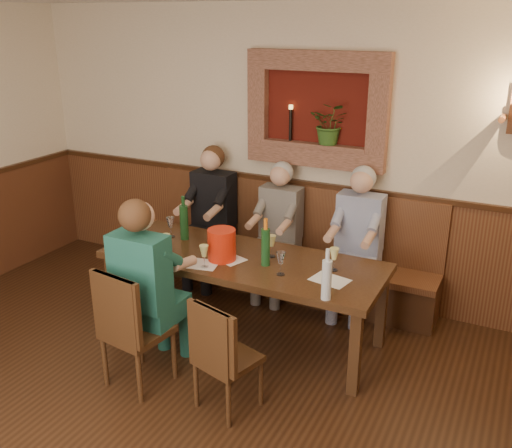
{
  "coord_description": "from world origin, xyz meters",
  "views": [
    {
      "loc": [
        2.07,
        -2.06,
        2.66
      ],
      "look_at": [
        0.1,
        1.9,
        1.05
      ],
      "focal_mm": 40.0,
      "sensor_mm": 36.0,
      "label": 1
    }
  ],
  "objects_px": {
    "dining_table": "(243,265)",
    "spittoon_bucket": "(222,245)",
    "person_chair_front": "(150,302)",
    "wine_bottle_green_a": "(266,246)",
    "person_bench_right": "(355,256)",
    "person_bench_left": "(210,228)",
    "chair_near_left": "(137,350)",
    "bench": "(287,263)",
    "person_bench_mid": "(277,243)",
    "water_bottle": "(327,279)",
    "chair_near_right": "(227,377)",
    "wine_bottle_green_b": "(184,222)"
  },
  "relations": [
    {
      "from": "person_bench_right",
      "to": "person_bench_mid",
      "type": "bearing_deg",
      "value": 179.88
    },
    {
      "from": "dining_table",
      "to": "wine_bottle_green_a",
      "type": "bearing_deg",
      "value": -13.16
    },
    {
      "from": "chair_near_right",
      "to": "wine_bottle_green_b",
      "type": "bearing_deg",
      "value": 149.73
    },
    {
      "from": "person_bench_left",
      "to": "spittoon_bucket",
      "type": "distance_m",
      "value": 1.21
    },
    {
      "from": "person_bench_right",
      "to": "person_chair_front",
      "type": "height_order",
      "value": "person_chair_front"
    },
    {
      "from": "person_bench_mid",
      "to": "water_bottle",
      "type": "bearing_deg",
      "value": -52.57
    },
    {
      "from": "chair_near_right",
      "to": "water_bottle",
      "type": "relative_size",
      "value": 2.23
    },
    {
      "from": "chair_near_left",
      "to": "chair_near_right",
      "type": "bearing_deg",
      "value": 11.86
    },
    {
      "from": "water_bottle",
      "to": "chair_near_right",
      "type": "bearing_deg",
      "value": -135.18
    },
    {
      "from": "bench",
      "to": "person_bench_left",
      "type": "height_order",
      "value": "person_bench_left"
    },
    {
      "from": "dining_table",
      "to": "spittoon_bucket",
      "type": "bearing_deg",
      "value": -139.15
    },
    {
      "from": "bench",
      "to": "chair_near_left",
      "type": "height_order",
      "value": "bench"
    },
    {
      "from": "dining_table",
      "to": "person_bench_right",
      "type": "distance_m",
      "value": 1.12
    },
    {
      "from": "dining_table",
      "to": "person_bench_left",
      "type": "height_order",
      "value": "person_bench_left"
    },
    {
      "from": "chair_near_left",
      "to": "person_bench_right",
      "type": "height_order",
      "value": "person_bench_right"
    },
    {
      "from": "person_chair_front",
      "to": "spittoon_bucket",
      "type": "xyz_separation_m",
      "value": [
        0.26,
        0.66,
        0.28
      ]
    },
    {
      "from": "dining_table",
      "to": "person_bench_right",
      "type": "relative_size",
      "value": 1.7
    },
    {
      "from": "person_bench_left",
      "to": "wine_bottle_green_a",
      "type": "xyz_separation_m",
      "value": [
        1.06,
        -0.89,
        0.32
      ]
    },
    {
      "from": "wine_bottle_green_a",
      "to": "spittoon_bucket",
      "type": "bearing_deg",
      "value": -170.79
    },
    {
      "from": "person_bench_left",
      "to": "wine_bottle_green_b",
      "type": "distance_m",
      "value": 0.78
    },
    {
      "from": "wine_bottle_green_b",
      "to": "person_bench_left",
      "type": "bearing_deg",
      "value": 102.4
    },
    {
      "from": "dining_table",
      "to": "person_bench_left",
      "type": "relative_size",
      "value": 1.66
    },
    {
      "from": "chair_near_left",
      "to": "person_bench_left",
      "type": "bearing_deg",
      "value": 111.58
    },
    {
      "from": "chair_near_right",
      "to": "wine_bottle_green_b",
      "type": "xyz_separation_m",
      "value": [
        -1.02,
        1.07,
        0.67
      ]
    },
    {
      "from": "wine_bottle_green_b",
      "to": "water_bottle",
      "type": "bearing_deg",
      "value": -19.05
    },
    {
      "from": "person_chair_front",
      "to": "wine_bottle_green_a",
      "type": "height_order",
      "value": "person_chair_front"
    },
    {
      "from": "person_chair_front",
      "to": "water_bottle",
      "type": "height_order",
      "value": "person_chair_front"
    },
    {
      "from": "person_bench_left",
      "to": "person_bench_right",
      "type": "relative_size",
      "value": 1.02
    },
    {
      "from": "bench",
      "to": "wine_bottle_green_a",
      "type": "bearing_deg",
      "value": -76.55
    },
    {
      "from": "person_chair_front",
      "to": "wine_bottle_green_a",
      "type": "relative_size",
      "value": 3.62
    },
    {
      "from": "bench",
      "to": "chair_near_right",
      "type": "relative_size",
      "value": 3.46
    },
    {
      "from": "chair_near_right",
      "to": "water_bottle",
      "type": "bearing_deg",
      "value": 60.72
    },
    {
      "from": "person_bench_right",
      "to": "wine_bottle_green_a",
      "type": "relative_size",
      "value": 3.52
    },
    {
      "from": "chair_near_left",
      "to": "chair_near_right",
      "type": "distance_m",
      "value": 0.75
    },
    {
      "from": "chair_near_right",
      "to": "bench",
      "type": "bearing_deg",
      "value": 116.55
    },
    {
      "from": "chair_near_right",
      "to": "person_bench_left",
      "type": "height_order",
      "value": "person_bench_left"
    },
    {
      "from": "person_bench_mid",
      "to": "dining_table",
      "type": "bearing_deg",
      "value": -85.77
    },
    {
      "from": "dining_table",
      "to": "chair_near_right",
      "type": "distance_m",
      "value": 1.08
    },
    {
      "from": "person_bench_left",
      "to": "spittoon_bucket",
      "type": "height_order",
      "value": "person_bench_left"
    },
    {
      "from": "person_bench_right",
      "to": "wine_bottle_green_b",
      "type": "height_order",
      "value": "person_bench_right"
    },
    {
      "from": "dining_table",
      "to": "person_chair_front",
      "type": "bearing_deg",
      "value": -116.97
    },
    {
      "from": "dining_table",
      "to": "chair_near_left",
      "type": "relative_size",
      "value": 2.47
    },
    {
      "from": "wine_bottle_green_a",
      "to": "person_chair_front",
      "type": "bearing_deg",
      "value": -131.34
    },
    {
      "from": "wine_bottle_green_a",
      "to": "water_bottle",
      "type": "xyz_separation_m",
      "value": [
        0.65,
        -0.34,
        -0.01
      ]
    },
    {
      "from": "person_bench_right",
      "to": "spittoon_bucket",
      "type": "bearing_deg",
      "value": -132.3
    },
    {
      "from": "bench",
      "to": "wine_bottle_green_b",
      "type": "distance_m",
      "value": 1.2
    },
    {
      "from": "bench",
      "to": "spittoon_bucket",
      "type": "distance_m",
      "value": 1.2
    },
    {
      "from": "spittoon_bucket",
      "to": "water_bottle",
      "type": "xyz_separation_m",
      "value": [
        1.02,
        -0.28,
        0.03
      ]
    },
    {
      "from": "bench",
      "to": "person_chair_front",
      "type": "relative_size",
      "value": 2.06
    },
    {
      "from": "bench",
      "to": "water_bottle",
      "type": "xyz_separation_m",
      "value": [
        0.88,
        -1.34,
        0.58
      ]
    }
  ]
}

